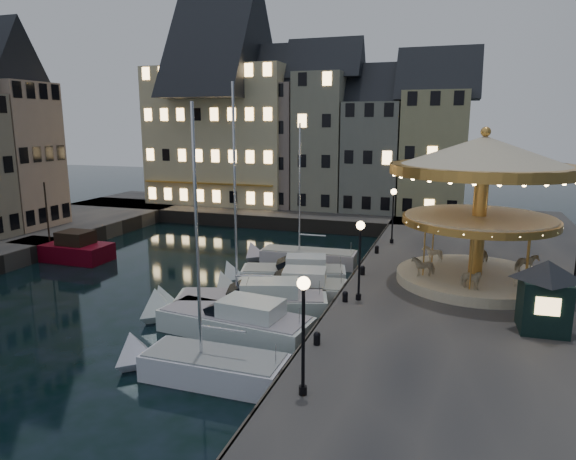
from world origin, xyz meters
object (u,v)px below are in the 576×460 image
(bollard_b, at_px, (345,296))
(red_fishing_boat, at_px, (63,250))
(bollard_c, at_px, (363,270))
(carousel, at_px, (482,182))
(streetlamp_a, at_px, (303,319))
(bollard_a, at_px, (317,338))
(motorboat_f, at_px, (301,258))
(streetlamp_c, at_px, (393,208))
(motorboat_c, at_px, (245,303))
(motorboat_a, at_px, (202,366))
(ticket_kiosk, at_px, (546,283))
(streetlamp_b, at_px, (360,249))
(motorboat_b, at_px, (228,321))
(motorboat_e, at_px, (287,275))
(bollard_d, at_px, (377,249))
(motorboat_d, at_px, (284,290))

(bollard_b, relative_size, red_fishing_boat, 0.07)
(bollard_c, bearing_deg, carousel, 4.07)
(streetlamp_a, height_order, bollard_a, streetlamp_a)
(bollard_b, distance_m, motorboat_f, 11.87)
(streetlamp_c, distance_m, motorboat_c, 15.83)
(motorboat_a, bearing_deg, ticket_kiosk, 25.78)
(ticket_kiosk, bearing_deg, carousel, 112.66)
(streetlamp_c, bearing_deg, ticket_kiosk, -60.44)
(motorboat_c, distance_m, red_fishing_boat, 18.97)
(bollard_b, relative_size, motorboat_a, 0.05)
(bollard_c, bearing_deg, motorboat_f, 135.78)
(streetlamp_b, bearing_deg, motorboat_c, -173.36)
(motorboat_a, height_order, motorboat_c, motorboat_c)
(streetlamp_b, bearing_deg, streetlamp_c, 90.00)
(streetlamp_b, height_order, motorboat_f, motorboat_f)
(motorboat_b, relative_size, motorboat_e, 1.14)
(bollard_c, relative_size, motorboat_c, 0.05)
(streetlamp_a, height_order, bollard_d, streetlamp_a)
(bollard_c, distance_m, motorboat_e, 5.11)
(carousel, bearing_deg, motorboat_c, -154.57)
(motorboat_c, bearing_deg, streetlamp_a, -56.62)
(streetlamp_a, xyz_separation_m, motorboat_b, (-5.89, 6.61, -3.37))
(bollard_c, xyz_separation_m, carousel, (6.40, 0.45, 5.51))
(bollard_a, xyz_separation_m, motorboat_f, (-5.57, 15.92, -1.07))
(motorboat_a, distance_m, red_fishing_boat, 23.34)
(motorboat_d, relative_size, motorboat_f, 0.71)
(bollard_d, distance_m, ticket_kiosk, 14.70)
(streetlamp_a, height_order, motorboat_a, motorboat_a)
(streetlamp_c, relative_size, ticket_kiosk, 1.13)
(motorboat_f, bearing_deg, motorboat_c, -89.72)
(bollard_d, bearing_deg, streetlamp_c, 80.27)
(motorboat_e, bearing_deg, streetlamp_c, 56.62)
(bollard_b, relative_size, motorboat_b, 0.06)
(bollard_d, distance_m, motorboat_a, 18.46)
(motorboat_c, height_order, motorboat_f, motorboat_c)
(bollard_d, xyz_separation_m, motorboat_e, (-4.99, -4.98, -0.96))
(motorboat_e, bearing_deg, motorboat_b, -92.06)
(bollard_c, xyz_separation_m, red_fishing_boat, (-23.41, 1.08, -0.89))
(streetlamp_a, bearing_deg, red_fishing_boat, 147.02)
(motorboat_c, relative_size, carousel, 1.22)
(motorboat_b, bearing_deg, motorboat_c, 94.87)
(streetlamp_b, distance_m, ticket_kiosk, 8.60)
(bollard_d, relative_size, motorboat_e, 0.07)
(streetlamp_a, bearing_deg, streetlamp_c, 90.00)
(streetlamp_b, xyz_separation_m, ticket_kiosk, (8.46, -1.42, -0.53))
(motorboat_e, bearing_deg, motorboat_d, -74.75)
(motorboat_b, bearing_deg, streetlamp_b, 29.91)
(streetlamp_a, distance_m, motorboat_c, 11.61)
(streetlamp_b, xyz_separation_m, carousel, (5.80, 4.95, 3.10))
(streetlamp_c, bearing_deg, bollard_a, -91.76)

